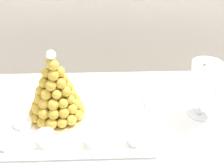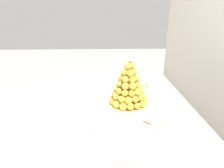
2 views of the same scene
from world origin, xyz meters
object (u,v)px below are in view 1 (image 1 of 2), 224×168
creme_brulee_ramekin (24,121)px  dessert_cup_left (5,140)px  dessert_cup_mid_right (135,138)px  dessert_cup_mid_left (46,139)px  dessert_cup_centre (93,138)px  croquembouche (55,92)px  macaron_goblet (205,82)px  wine_glass (54,75)px  serving_tray (73,120)px

creme_brulee_ramekin → dessert_cup_left: bearing=-106.6°
dessert_cup_mid_right → dessert_cup_mid_left: bearing=178.8°
dessert_cup_mid_left → dessert_cup_centre: bearing=-2.1°
creme_brulee_ramekin → dessert_cup_centre: bearing=-24.6°
dessert_cup_left → dessert_cup_centre: dessert_cup_centre is taller
croquembouche → dessert_cup_mid_left: size_ratio=4.65×
dessert_cup_left → macaron_goblet: (0.72, 0.16, 0.12)m
croquembouche → dessert_cup_left: croquembouche is taller
dessert_cup_left → wine_glass: wine_glass is taller
dessert_cup_centre → dessert_cup_left: bearing=179.9°
dessert_cup_mid_right → macaron_goblet: (0.27, 0.16, 0.12)m
dessert_cup_centre → macaron_goblet: size_ratio=0.23×
dessert_cup_centre → dessert_cup_mid_right: size_ratio=1.12×
dessert_cup_centre → dessert_cup_mid_right: bearing=-0.2°
croquembouche → dessert_cup_mid_right: croquembouche is taller
creme_brulee_ramekin → macaron_goblet: (0.68, 0.04, 0.13)m
dessert_cup_left → macaron_goblet: size_ratio=0.26×
dessert_cup_mid_left → creme_brulee_ramekin: 0.15m
serving_tray → creme_brulee_ramekin: size_ratio=7.46×
macaron_goblet → dessert_cup_mid_left: bearing=-164.8°
croquembouche → dessert_cup_mid_right: bearing=-30.2°
dessert_cup_centre → creme_brulee_ramekin: 0.29m
dessert_cup_left → dessert_cup_centre: (0.30, -0.00, 0.00)m
dessert_cup_centre → wine_glass: size_ratio=0.35×
macaron_goblet → wine_glass: (-0.58, 0.13, -0.03)m
croquembouche → wine_glass: croquembouche is taller
dessert_cup_left → dessert_cup_mid_left: dessert_cup_left is taller
dessert_cup_centre → serving_tray: bearing=119.7°
creme_brulee_ramekin → wine_glass: 0.22m
croquembouche → macaron_goblet: bearing=-0.3°
serving_tray → creme_brulee_ramekin: 0.18m
wine_glass → dessert_cup_left: bearing=-114.8°
dessert_cup_left → creme_brulee_ramekin: 0.12m
croquembouche → macaron_goblet: (0.56, -0.00, 0.03)m
wine_glass → dessert_cup_mid_left: bearing=-89.8°
creme_brulee_ramekin → dessert_cup_mid_right: bearing=-16.4°
serving_tray → macaron_goblet: (0.50, 0.02, 0.15)m
croquembouche → wine_glass: (-0.02, 0.13, 0.00)m
croquembouche → wine_glass: 0.13m
serving_tray → wine_glass: 0.21m
croquembouche → creme_brulee_ramekin: size_ratio=3.50×
croquembouche → serving_tray: bearing=-22.7°
serving_tray → dessert_cup_mid_right: 0.27m
serving_tray → croquembouche: croquembouche is taller
serving_tray → macaron_goblet: size_ratio=2.46×
wine_glass → croquembouche: bearing=-80.7°
dessert_cup_left → dessert_cup_mid_right: size_ratio=1.22×
dessert_cup_left → creme_brulee_ramekin: size_ratio=0.77×
croquembouche → creme_brulee_ramekin: 0.16m
dessert_cup_mid_left → dessert_cup_mid_right: same height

